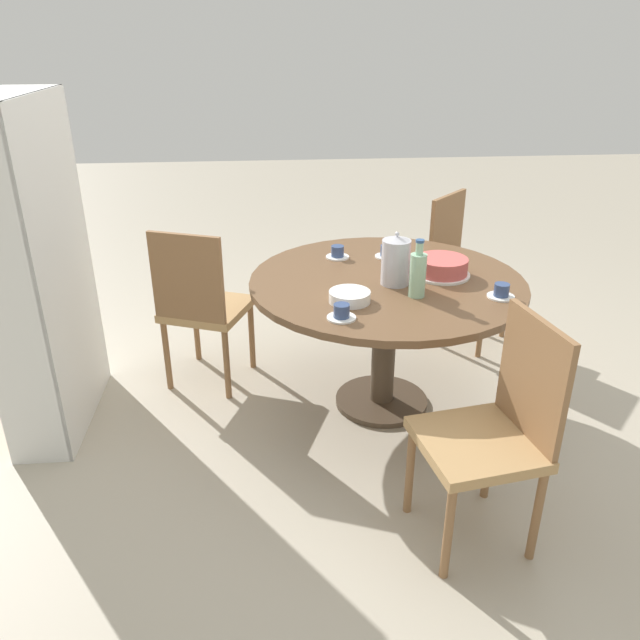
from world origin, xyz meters
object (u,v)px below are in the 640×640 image
object	(u,v)px
chair_b	(462,266)
chair_c	(202,304)
chair_a	(494,429)
water_bottle	(418,274)
cup_b	(387,252)
cake_main	(442,267)
coffee_pot	(396,261)
cup_c	(501,292)
cup_d	(342,313)
bookshelf	(44,277)
cup_a	(338,253)

from	to	relation	value
chair_b	chair_c	xyz separation A→B (m)	(-0.47, 1.60, 0.00)
chair_a	chair_c	xyz separation A→B (m)	(1.28, 1.19, 0.00)
water_bottle	cup_b	size ratio (longest dim) A/B	2.15
cake_main	cup_b	world-z (taller)	cake_main
chair_a	coffee_pot	xyz separation A→B (m)	(0.91, 0.21, 0.35)
cup_c	cup_d	distance (m)	0.78
cake_main	cup_b	size ratio (longest dim) A/B	2.27
chair_a	water_bottle	bearing A→B (deg)	-179.17
chair_b	chair_c	bearing A→B (deg)	149.81
chair_c	bookshelf	world-z (taller)	bookshelf
cup_d	water_bottle	bearing A→B (deg)	-60.08
cup_b	cup_d	size ratio (longest dim) A/B	1.00
bookshelf	chair_a	bearing A→B (deg)	61.86
coffee_pot	cup_d	distance (m)	0.50
chair_a	coffee_pot	size ratio (longest dim) A/B	3.55
water_bottle	cup_c	xyz separation A→B (m)	(-0.05, -0.39, -0.08)
chair_b	bookshelf	distance (m)	2.43
chair_a	cup_d	world-z (taller)	chair_a
bookshelf	cup_c	distance (m)	2.16
chair_c	chair_b	bearing A→B (deg)	-142.29
chair_a	cup_a	bearing A→B (deg)	-171.06
cup_b	water_bottle	bearing A→B (deg)	-176.22
chair_c	cup_a	world-z (taller)	chair_c
bookshelf	cup_a	bearing A→B (deg)	101.95
chair_b	cup_a	xyz separation A→B (m)	(-0.43, 0.85, 0.26)
chair_a	chair_c	size ratio (longest dim) A/B	1.00
chair_b	coffee_pot	distance (m)	1.10
chair_b	cup_c	world-z (taller)	chair_b
chair_a	cup_b	distance (m)	1.34
cup_c	chair_c	bearing A→B (deg)	67.99
chair_b	water_bottle	distance (m)	1.19
bookshelf	cup_b	world-z (taller)	bookshelf
cup_b	cup_d	bearing A→B (deg)	156.07
chair_a	cup_d	size ratio (longest dim) A/B	7.32
water_bottle	cake_main	xyz separation A→B (m)	(0.25, -0.19, -0.07)
chair_c	cup_d	world-z (taller)	chair_c
chair_c	cup_a	distance (m)	0.79
chair_c	coffee_pot	distance (m)	1.10
cup_b	cup_d	distance (m)	0.84
chair_a	cup_a	xyz separation A→B (m)	(1.31, 0.44, 0.26)
chair_c	cup_b	distance (m)	1.05
cup_b	cup_c	size ratio (longest dim) A/B	1.00
cup_c	cup_d	world-z (taller)	same
bookshelf	cup_d	size ratio (longest dim) A/B	12.70
coffee_pot	cup_c	bearing A→B (deg)	-114.94
cup_b	cup_c	bearing A→B (deg)	-144.90
water_bottle	chair_c	bearing A→B (deg)	63.22
chair_b	bookshelf	xyz separation A→B (m)	(-0.74, 2.29, 0.29)
chair_c	cup_b	xyz separation A→B (m)	(0.02, -1.01, 0.26)
chair_a	cup_c	size ratio (longest dim) A/B	7.32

